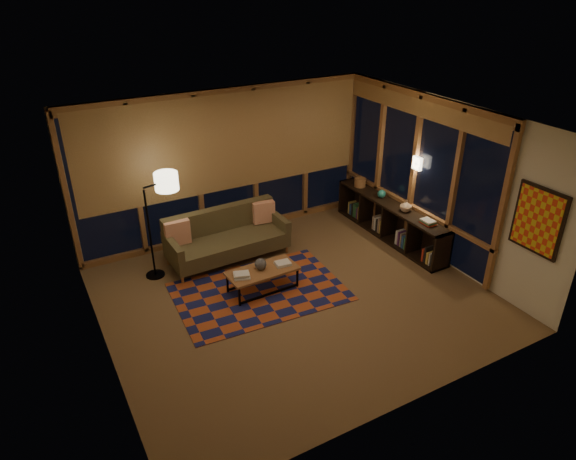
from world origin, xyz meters
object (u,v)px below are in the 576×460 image
sofa (228,237)px  floor_lamp (149,229)px  bookshelf (390,220)px  coffee_table (263,280)px

sofa → floor_lamp: bearing=174.8°
sofa → floor_lamp: floor_lamp is taller
sofa → floor_lamp: (-1.27, 0.08, 0.43)m
floor_lamp → bookshelf: (4.18, -0.79, -0.51)m
sofa → bookshelf: bearing=-15.7°
coffee_table → bookshelf: (2.83, 0.44, 0.16)m
sofa → floor_lamp: size_ratio=1.19×
sofa → bookshelf: size_ratio=0.74×
sofa → bookshelf: 3.00m
floor_lamp → coffee_table: bearing=-55.6°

